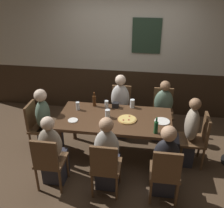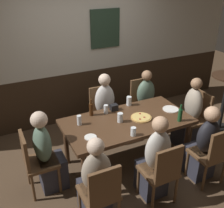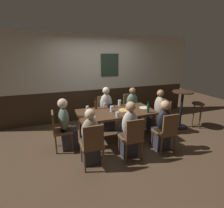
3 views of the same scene
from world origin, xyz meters
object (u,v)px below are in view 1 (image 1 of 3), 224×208
(chair_head_west, at_px, (38,124))
(pint_glass_stout, at_px, (108,114))
(beer_glass_tall, at_px, (132,104))
(plate_white_small, at_px, (73,120))
(highball_clear, at_px, (107,105))
(chair_mid_near, at_px, (105,166))
(beer_bottle_brown, at_px, (94,101))
(chair_mid_far, at_px, (121,106))
(chair_right_far, at_px, (162,109))
(dining_table, at_px, (114,122))
(chair_right_near, at_px, (165,172))
(chair_left_near, at_px, (49,160))
(person_left_near, at_px, (53,154))
(person_right_far, at_px, (163,115))
(chair_head_east, at_px, (197,137))
(person_right_near, at_px, (165,165))
(pizza, at_px, (127,119))
(person_mid_near, at_px, (107,158))
(pint_glass_amber, at_px, (78,106))
(person_mid_far, at_px, (120,110))
(plate_white_large, at_px, (162,121))
(person_head_west, at_px, (47,125))
(person_head_east, at_px, (187,137))
(condiment_caddy, at_px, (115,105))
(beer_bottle_green, at_px, (156,127))
(tumbler_short, at_px, (103,127))

(chair_head_west, distance_m, pint_glass_stout, 1.24)
(beer_glass_tall, distance_m, plate_white_small, 1.06)
(highball_clear, xyz_separation_m, plate_white_small, (-0.45, -0.51, -0.05))
(chair_mid_near, xyz_separation_m, beer_bottle_brown, (-0.40, 1.23, 0.35))
(chair_mid_far, height_order, chair_right_far, same)
(dining_table, xyz_separation_m, chair_mid_near, (0.00, -0.88, -0.17))
(chair_mid_far, relative_size, chair_right_near, 1.00)
(chair_left_near, xyz_separation_m, person_left_near, (0.00, 0.16, -0.03))
(dining_table, bearing_deg, person_right_far, 41.83)
(chair_head_east, xyz_separation_m, beer_bottle_brown, (-1.72, 0.35, 0.35))
(person_left_near, bearing_deg, person_right_near, -0.02)
(plate_white_small, bearing_deg, beer_bottle_brown, 66.77)
(person_left_near, height_order, person_right_near, person_right_near)
(chair_right_near, relative_size, pizza, 2.97)
(beer_glass_tall, height_order, plate_white_small, beer_glass_tall)
(chair_right_far, bearing_deg, person_mid_near, -116.57)
(dining_table, relative_size, chair_mid_far, 2.05)
(pint_glass_stout, height_order, plate_white_small, pint_glass_stout)
(chair_head_west, bearing_deg, chair_mid_near, -33.57)
(chair_right_far, relative_size, beer_bottle_brown, 3.42)
(person_left_near, distance_m, person_mid_near, 0.80)
(person_right_near, distance_m, highball_clear, 1.46)
(dining_table, bearing_deg, beer_glass_tall, 57.76)
(person_right_far, xyz_separation_m, beer_bottle_brown, (-1.19, -0.36, 0.38))
(person_left_near, relative_size, pint_glass_amber, 7.99)
(chair_head_west, height_order, beer_glass_tall, beer_glass_tall)
(person_mid_far, xyz_separation_m, beer_glass_tall, (0.25, -0.32, 0.31))
(chair_right_far, distance_m, person_right_far, 0.17)
(chair_left_near, distance_m, plate_white_large, 1.79)
(plate_white_small, bearing_deg, pizza, 9.94)
(chair_mid_far, distance_m, person_right_near, 1.78)
(chair_mid_near, relative_size, person_right_far, 0.79)
(person_right_near, xyz_separation_m, pizza, (-0.59, 0.67, 0.28))
(chair_mid_near, bearing_deg, dining_table, 90.00)
(person_head_west, bearing_deg, plate_white_small, -19.53)
(dining_table, relative_size, chair_right_near, 2.05)
(person_head_east, bearing_deg, person_right_far, 116.99)
(chair_mid_far, relative_size, chair_mid_near, 1.00)
(chair_left_near, xyz_separation_m, condiment_caddy, (0.76, 1.23, 0.29))
(chair_head_west, xyz_separation_m, person_left_near, (0.52, -0.71, -0.03))
(chair_right_near, distance_m, beer_bottle_green, 0.65)
(pizza, relative_size, condiment_caddy, 2.70)
(chair_mid_near, bearing_deg, plate_white_small, 132.49)
(person_head_east, distance_m, person_right_near, 0.80)
(dining_table, bearing_deg, beer_bottle_green, -27.79)
(plate_white_small, xyz_separation_m, condiment_caddy, (0.60, 0.54, 0.04))
(chair_right_far, relative_size, person_left_near, 0.79)
(person_head_west, bearing_deg, person_left_near, -63.02)
(person_left_near, bearing_deg, tumbler_short, 26.33)
(pint_glass_stout, height_order, beer_bottle_green, beer_bottle_green)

